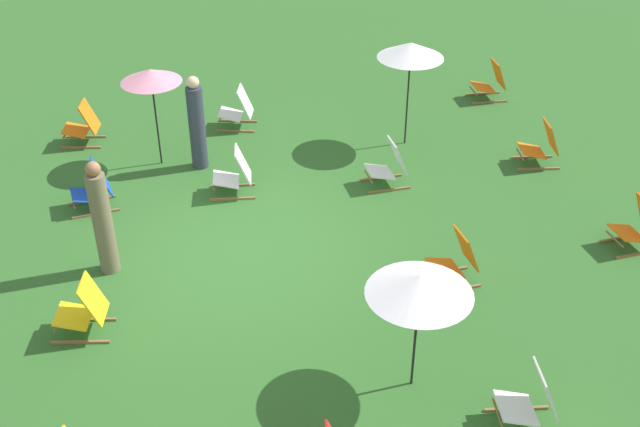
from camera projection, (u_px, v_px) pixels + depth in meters
The scene contains 17 objects.
ground_plane at pixel (243, 250), 11.78m from camera, with size 40.00×40.00×0.00m, color #2D6026.
deckchair_0 at pixel (455, 260), 10.94m from camera, with size 0.54×0.80×0.83m.
deckchair_1 at pixel (637, 226), 11.67m from camera, with size 0.53×0.79×0.83m.
deckchair_2 at pixel (490, 82), 16.19m from camera, with size 0.50×0.78×0.83m.
deckchair_3 at pixel (389, 166), 13.22m from camera, with size 0.50×0.78×0.83m.
deckchair_4 at pixel (94, 188), 12.59m from camera, with size 0.59×0.82×0.83m.
deckchair_5 at pixel (238, 110), 15.07m from camera, with size 0.66×0.86×0.83m.
deckchair_6 at pixel (531, 401), 8.70m from camera, with size 0.58×0.82×0.83m.
deckchair_7 at pixel (235, 174), 12.98m from camera, with size 0.57×0.82×0.83m.
deckchair_9 at pixel (83, 125), 14.50m from camera, with size 0.61×0.84×0.83m.
deckchair_11 at pixel (541, 146), 13.83m from camera, with size 0.58×0.82×0.83m.
deckchair_12 at pixel (84, 310), 10.03m from camera, with size 0.61×0.83×0.83m.
umbrella_0 at pixel (420, 285), 8.62m from camera, with size 1.23×1.23×1.65m.
umbrella_1 at pixel (151, 76), 13.14m from camera, with size 1.04×1.04×1.80m.
umbrella_2 at pixel (411, 50), 13.71m from camera, with size 1.19×1.19×1.98m.
person_0 at pixel (197, 125), 13.51m from camera, with size 0.40×0.40×1.72m.
person_1 at pixel (102, 220), 10.91m from camera, with size 0.38×0.38×1.79m.
Camera 1 is at (9.62, -0.86, 6.86)m, focal length 43.64 mm.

